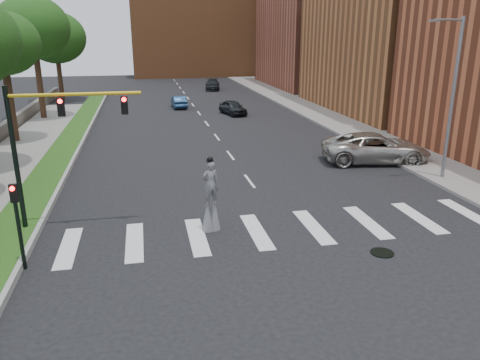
# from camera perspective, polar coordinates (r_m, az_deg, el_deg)

# --- Properties ---
(ground_plane) EXTENTS (160.00, 160.00, 0.00)m
(ground_plane) POSITION_cam_1_polar(r_m,az_deg,el_deg) (19.70, 6.40, -7.11)
(ground_plane) COLOR black
(ground_plane) RESTS_ON ground
(grass_median) EXTENTS (2.00, 60.00, 0.25)m
(grass_median) POSITION_cam_1_polar(r_m,az_deg,el_deg) (38.27, -20.15, 4.35)
(grass_median) COLOR #204814
(grass_median) RESTS_ON ground
(median_curb) EXTENTS (0.20, 60.00, 0.28)m
(median_curb) POSITION_cam_1_polar(r_m,az_deg,el_deg) (38.13, -18.59, 4.49)
(median_curb) COLOR gray
(median_curb) RESTS_ON ground
(sidewalk_right) EXTENTS (5.00, 90.00, 0.18)m
(sidewalk_right) POSITION_cam_1_polar(r_m,az_deg,el_deg) (46.47, 11.68, 7.21)
(sidewalk_right) COLOR slate
(sidewalk_right) RESTS_ON ground
(manhole) EXTENTS (0.90, 0.90, 0.04)m
(manhole) POSITION_cam_1_polar(r_m,az_deg,el_deg) (19.17, 16.93, -8.48)
(manhole) COLOR black
(manhole) RESTS_ON ground
(building_far) EXTENTS (16.00, 22.00, 20.00)m
(building_far) POSITION_cam_1_polar(r_m,az_deg,el_deg) (76.22, 10.17, 18.72)
(building_far) COLOR brown
(building_far) RESTS_ON ground
(building_backdrop) EXTENTS (26.00, 14.00, 18.00)m
(building_backdrop) POSITION_cam_1_polar(r_m,az_deg,el_deg) (95.69, -4.92, 18.05)
(building_backdrop) COLOR #9C5A31
(building_backdrop) RESTS_ON ground
(streetlight) EXTENTS (2.05, 0.20, 9.00)m
(streetlight) POSITION_cam_1_polar(r_m,az_deg,el_deg) (28.56, 24.39, 9.43)
(streetlight) COLOR slate
(streetlight) RESTS_ON ground
(traffic_signal) EXTENTS (5.30, 0.23, 6.20)m
(traffic_signal) POSITION_cam_1_polar(r_m,az_deg,el_deg) (20.77, -22.77, 4.99)
(traffic_signal) COLOR black
(traffic_signal) RESTS_ON ground
(secondary_signal) EXTENTS (0.25, 0.21, 3.23)m
(secondary_signal) POSITION_cam_1_polar(r_m,az_deg,el_deg) (18.19, -25.48, -4.31)
(secondary_signal) COLOR black
(secondary_signal) RESTS_ON ground
(stilt_performer) EXTENTS (0.83, 0.62, 3.29)m
(stilt_performer) POSITION_cam_1_polar(r_m,az_deg,el_deg) (19.93, -3.59, -2.44)
(stilt_performer) COLOR black
(stilt_performer) RESTS_ON ground
(suv_crossing) EXTENTS (7.35, 4.38, 1.91)m
(suv_crossing) POSITION_cam_1_polar(r_m,az_deg,el_deg) (31.90, 16.20, 3.79)
(suv_crossing) COLOR #B0ADA6
(suv_crossing) RESTS_ON ground
(car_near) EXTENTS (2.67, 4.54, 1.45)m
(car_near) POSITION_cam_1_polar(r_m,az_deg,el_deg) (48.87, -0.89, 8.83)
(car_near) COLOR black
(car_near) RESTS_ON ground
(car_mid) EXTENTS (1.62, 4.14, 1.34)m
(car_mid) POSITION_cam_1_polar(r_m,az_deg,el_deg) (53.82, -7.47, 9.44)
(car_mid) COLOR navy
(car_mid) RESTS_ON ground
(car_far) EXTENTS (2.81, 5.32, 1.47)m
(car_far) POSITION_cam_1_polar(r_m,az_deg,el_deg) (70.38, -3.36, 11.51)
(car_far) COLOR black
(car_far) RESTS_ON ground
(tree_3) EXTENTS (5.45, 5.45, 9.74)m
(tree_3) POSITION_cam_1_polar(r_m,az_deg,el_deg) (39.41, -27.06, 14.56)
(tree_3) COLOR black
(tree_3) RESTS_ON ground
(tree_4) EXTENTS (6.76, 6.76, 11.47)m
(tree_4) POSITION_cam_1_polar(r_m,az_deg,el_deg) (49.45, -23.97, 16.60)
(tree_4) COLOR black
(tree_4) RESTS_ON ground
(tree_5) EXTENTS (7.11, 7.11, 10.56)m
(tree_5) POSITION_cam_1_polar(r_m,az_deg,el_deg) (62.22, -21.58, 15.82)
(tree_5) COLOR black
(tree_5) RESTS_ON ground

